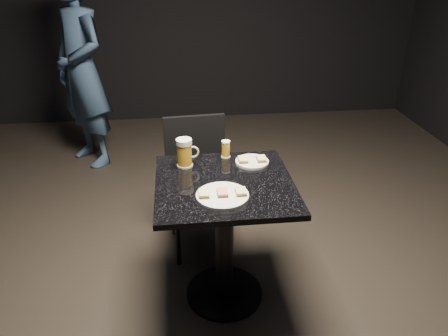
{
  "coord_description": "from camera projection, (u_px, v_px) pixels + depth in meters",
  "views": [
    {
      "loc": [
        -0.22,
        -1.93,
        1.82
      ],
      "look_at": [
        0.0,
        0.02,
        0.82
      ],
      "focal_mm": 35.0,
      "sensor_mm": 36.0,
      "label": 1
    }
  ],
  "objects": [
    {
      "name": "chair",
      "position": [
        198.0,
        176.0,
        2.81
      ],
      "size": [
        0.42,
        0.42,
        0.87
      ],
      "color": "black",
      "rests_on": "floor"
    },
    {
      "name": "table",
      "position": [
        224.0,
        222.0,
        2.32
      ],
      "size": [
        0.7,
        0.7,
        0.75
      ],
      "color": "black",
      "rests_on": "floor"
    },
    {
      "name": "plate_small",
      "position": [
        252.0,
        162.0,
        2.4
      ],
      "size": [
        0.18,
        0.18,
        0.01
      ],
      "primitive_type": "cylinder",
      "color": "silver",
      "rests_on": "table"
    },
    {
      "name": "beer_tumbler",
      "position": [
        226.0,
        149.0,
        2.45
      ],
      "size": [
        0.05,
        0.05,
        0.1
      ],
      "color": "silver",
      "rests_on": "table"
    },
    {
      "name": "canapes_on_plate_small",
      "position": [
        252.0,
        159.0,
        2.4
      ],
      "size": [
        0.15,
        0.07,
        0.02
      ],
      "color": "#4C3521",
      "rests_on": "plate_small"
    },
    {
      "name": "canapes_on_plate_large",
      "position": [
        222.0,
        193.0,
        2.07
      ],
      "size": [
        0.23,
        0.07,
        0.02
      ],
      "color": "#4C3521",
      "rests_on": "plate_large"
    },
    {
      "name": "floor",
      "position": [
        224.0,
        294.0,
        2.55
      ],
      "size": [
        6.0,
        6.0,
        0.0
      ],
      "primitive_type": "plane",
      "color": "black",
      "rests_on": "ground"
    },
    {
      "name": "beer_mug",
      "position": [
        185.0,
        153.0,
        2.34
      ],
      "size": [
        0.12,
        0.09,
        0.16
      ],
      "color": "silver",
      "rests_on": "table"
    },
    {
      "name": "patron",
      "position": [
        82.0,
        70.0,
        3.77
      ],
      "size": [
        0.72,
        0.74,
        1.72
      ],
      "primitive_type": "imported",
      "rotation": [
        0.0,
        0.0,
        -0.87
      ],
      "color": "navy",
      "rests_on": "floor"
    },
    {
      "name": "plate_large",
      "position": [
        222.0,
        196.0,
        2.08
      ],
      "size": [
        0.25,
        0.25,
        0.01
      ],
      "primitive_type": "cylinder",
      "color": "white",
      "rests_on": "table"
    }
  ]
}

